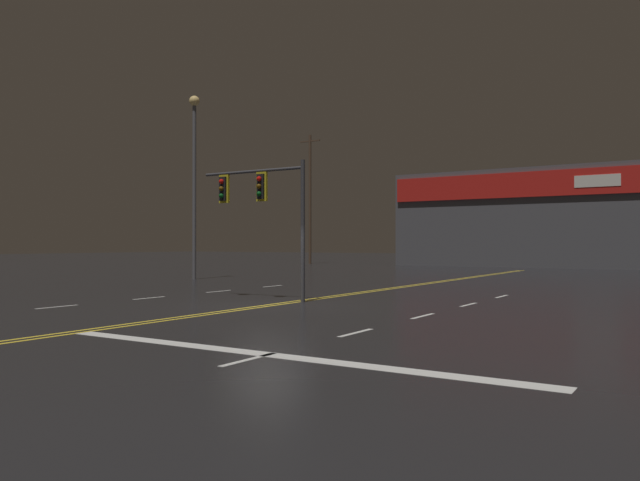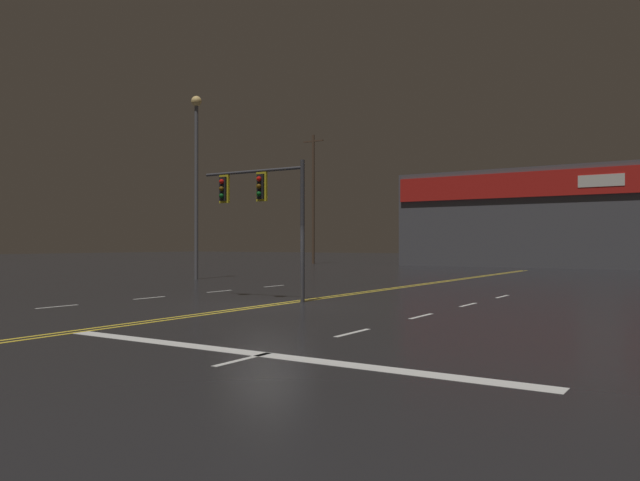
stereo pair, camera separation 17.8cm
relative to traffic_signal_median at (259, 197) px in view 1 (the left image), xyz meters
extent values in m
plane|color=black|center=(1.53, -1.59, -3.49)|extent=(200.00, 200.00, 0.00)
cube|color=gold|center=(1.38, -1.59, -3.48)|extent=(0.12, 60.00, 0.01)
cube|color=gold|center=(1.68, -1.59, -3.48)|extent=(0.12, 60.00, 0.01)
cube|color=silver|center=(-3.56, -5.19, -3.48)|extent=(0.12, 1.40, 0.01)
cube|color=silver|center=(-3.56, -1.59, -3.48)|extent=(0.12, 1.40, 0.01)
cube|color=silver|center=(-3.56, 2.01, -3.48)|extent=(0.12, 1.40, 0.01)
cube|color=silver|center=(-3.56, 5.61, -3.48)|extent=(0.12, 1.40, 0.01)
cube|color=silver|center=(6.63, -8.79, -3.48)|extent=(0.12, 1.40, 0.01)
cube|color=silver|center=(6.63, -5.19, -3.48)|extent=(0.12, 1.40, 0.01)
cube|color=silver|center=(6.63, -1.59, -3.48)|extent=(0.12, 1.40, 0.01)
cube|color=silver|center=(6.63, 2.01, -3.48)|extent=(0.12, 1.40, 0.01)
cube|color=silver|center=(6.63, 5.61, -3.48)|extent=(0.12, 1.40, 0.01)
cube|color=silver|center=(6.63, -8.26, -3.48)|extent=(9.77, 0.40, 0.01)
cylinder|color=#38383D|center=(1.79, 0.01, -1.18)|extent=(0.14, 0.14, 4.61)
cylinder|color=#38383D|center=(-0.29, 0.01, 0.87)|extent=(4.16, 0.10, 0.10)
cube|color=black|center=(0.13, 0.01, 0.33)|extent=(0.28, 0.24, 0.84)
cube|color=gold|center=(0.13, 0.01, 0.33)|extent=(0.42, 0.08, 0.99)
sphere|color=red|center=(0.13, -0.14, 0.58)|extent=(0.17, 0.17, 0.17)
sphere|color=#543707|center=(0.13, -0.14, 0.33)|extent=(0.17, 0.17, 0.17)
sphere|color=#084513|center=(0.13, -0.14, 0.08)|extent=(0.17, 0.17, 0.17)
cube|color=black|center=(-1.54, 0.01, 0.33)|extent=(0.28, 0.24, 0.84)
cube|color=gold|center=(-1.54, 0.01, 0.33)|extent=(0.42, 0.08, 0.99)
sphere|color=red|center=(-1.54, -0.14, 0.58)|extent=(0.17, 0.17, 0.17)
sphere|color=#543707|center=(-1.54, -0.14, 0.33)|extent=(0.17, 0.17, 0.17)
sphere|color=#084513|center=(-1.54, -0.14, 0.08)|extent=(0.17, 0.17, 0.17)
cylinder|color=#59595E|center=(-10.38, 7.79, 1.19)|extent=(0.20, 0.20, 9.36)
sphere|color=#F9D17A|center=(-10.38, 7.79, 6.04)|extent=(0.56, 0.56, 0.56)
cube|color=#4C4C51|center=(1.53, 38.45, 0.50)|extent=(24.47, 10.00, 7.96)
cube|color=red|center=(1.53, 33.35, 3.08)|extent=(23.98, 0.20, 1.99)
cube|color=white|center=(5.82, 33.30, 3.08)|extent=(3.20, 0.16, 0.90)
cylinder|color=#4C3828|center=(-19.50, 33.07, 2.67)|extent=(0.26, 0.26, 12.31)
cube|color=#4C3828|center=(-19.50, 33.07, 8.22)|extent=(2.20, 0.12, 0.12)
camera|label=1|loc=(13.00, -16.74, -1.61)|focal=35.00mm
camera|label=2|loc=(13.15, -16.64, -1.61)|focal=35.00mm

